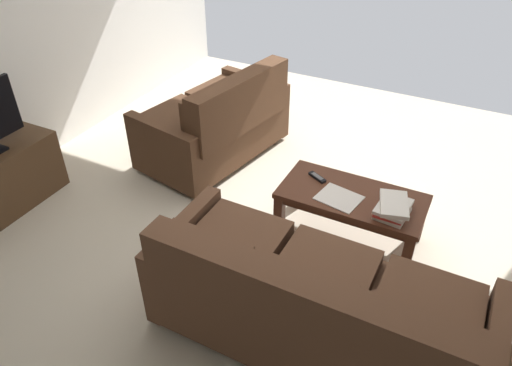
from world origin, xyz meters
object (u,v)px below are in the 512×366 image
(sofa_main, at_px, (313,306))
(book_stack, at_px, (393,208))
(loose_magazine, at_px, (339,198))
(loveseat_near, at_px, (218,122))
(coffee_table, at_px, (352,202))
(tv_remote, at_px, (317,177))

(sofa_main, relative_size, book_stack, 5.79)
(book_stack, height_order, loose_magazine, book_stack)
(loveseat_near, distance_m, book_stack, 1.91)
(loveseat_near, xyz_separation_m, loose_magazine, (-1.41, 0.64, 0.03))
(loveseat_near, relative_size, book_stack, 4.51)
(loveseat_near, bearing_deg, loose_magazine, 155.56)
(loose_magazine, bearing_deg, coffee_table, -29.48)
(loveseat_near, height_order, book_stack, loveseat_near)
(sofa_main, xyz_separation_m, tv_remote, (0.42, -1.15, 0.05))
(book_stack, xyz_separation_m, loose_magazine, (0.39, -0.01, -0.05))
(coffee_table, distance_m, tv_remote, 0.33)
(tv_remote, height_order, loose_magazine, tv_remote)
(coffee_table, relative_size, loose_magazine, 3.54)
(loveseat_near, bearing_deg, tv_remote, 158.09)
(loveseat_near, height_order, coffee_table, loveseat_near)
(book_stack, height_order, tv_remote, book_stack)
(loose_magazine, bearing_deg, sofa_main, -158.64)
(coffee_table, height_order, book_stack, book_stack)
(sofa_main, bearing_deg, coffee_table, -83.90)
(loose_magazine, bearing_deg, loveseat_near, 76.02)
(coffee_table, xyz_separation_m, tv_remote, (0.31, -0.08, 0.08))
(sofa_main, relative_size, tv_remote, 12.04)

